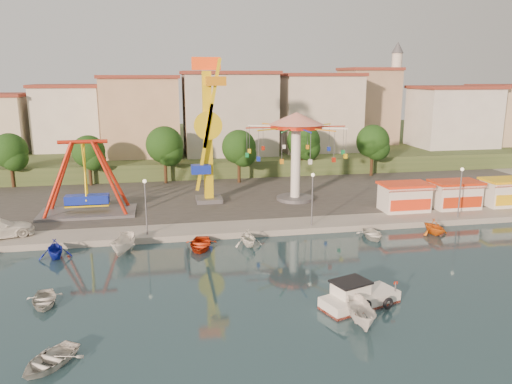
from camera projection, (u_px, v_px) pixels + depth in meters
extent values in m
plane|color=#142B37|center=(257.00, 291.00, 35.85)|extent=(200.00, 200.00, 0.00)
cube|color=#9E998E|center=(196.00, 155.00, 95.09)|extent=(200.00, 100.00, 0.60)
cube|color=#4C4944|center=(214.00, 191.00, 64.41)|extent=(90.00, 28.00, 0.01)
cube|color=#384C26|center=(194.00, 145.00, 99.60)|extent=(200.00, 60.00, 3.00)
cube|color=#59595E|center=(88.00, 213.00, 53.55)|extent=(10.00, 5.00, 0.30)
cube|color=#1529B9|center=(87.00, 200.00, 53.22)|extent=(4.50, 1.40, 1.00)
cylinder|color=#AF210E|center=(83.00, 142.00, 51.80)|extent=(5.00, 0.40, 0.40)
cube|color=#59595E|center=(209.00, 199.00, 58.86)|extent=(3.00, 3.00, 0.50)
cube|color=yellow|center=(208.00, 138.00, 57.20)|extent=(1.00, 1.00, 15.00)
cube|color=#E83D0C|center=(206.00, 64.00, 55.30)|extent=(3.20, 0.50, 1.40)
cylinder|color=yellow|center=(208.00, 126.00, 56.09)|extent=(3.20, 0.50, 3.20)
cube|color=yellow|center=(212.00, 104.00, 55.42)|extent=(2.24, 0.35, 9.88)
cube|color=orange|center=(216.00, 81.00, 54.95)|extent=(2.20, 1.20, 1.00)
cylinder|color=#59595E|center=(295.00, 198.00, 59.58)|extent=(4.40, 4.40, 0.40)
cylinder|color=white|center=(296.00, 163.00, 58.59)|extent=(1.10, 1.10, 9.00)
cylinder|color=#AF210E|center=(296.00, 126.00, 57.61)|extent=(6.00, 6.00, 0.50)
cone|color=red|center=(296.00, 118.00, 57.40)|extent=(6.40, 6.40, 1.40)
cube|color=white|center=(404.00, 198.00, 54.70)|extent=(5.00, 3.00, 2.80)
cube|color=#F43815|center=(405.00, 184.00, 54.34)|extent=(5.40, 3.40, 0.25)
cube|color=red|center=(412.00, 191.00, 52.80)|extent=(5.00, 0.77, 0.43)
cube|color=white|center=(455.00, 196.00, 55.80)|extent=(5.00, 3.00, 2.80)
cube|color=red|center=(456.00, 182.00, 55.45)|extent=(5.40, 3.40, 0.25)
cube|color=red|center=(465.00, 188.00, 53.90)|extent=(5.00, 0.77, 0.43)
cube|color=white|center=(506.00, 193.00, 56.95)|extent=(5.00, 3.00, 2.80)
cube|color=yellow|center=(507.00, 180.00, 56.59)|extent=(5.40, 3.40, 0.25)
cylinder|color=#59595E|center=(146.00, 209.00, 46.13)|extent=(0.14, 0.14, 5.00)
cylinder|color=#59595E|center=(312.00, 201.00, 49.01)|extent=(0.14, 0.14, 5.00)
cylinder|color=#59595E|center=(460.00, 194.00, 51.89)|extent=(0.14, 0.14, 5.00)
cylinder|color=#382314|center=(12.00, 174.00, 65.99)|extent=(0.44, 0.44, 3.60)
sphere|color=black|center=(10.00, 151.00, 65.29)|extent=(4.60, 4.60, 4.60)
cylinder|color=#382314|center=(90.00, 173.00, 67.11)|extent=(0.44, 0.44, 3.40)
sphere|color=black|center=(89.00, 151.00, 66.44)|extent=(4.35, 4.35, 4.35)
cylinder|color=#382314|center=(165.00, 169.00, 68.44)|extent=(0.44, 0.44, 3.92)
sphere|color=black|center=(164.00, 145.00, 67.66)|extent=(5.02, 5.02, 5.02)
cylinder|color=#382314|center=(239.00, 170.00, 68.88)|extent=(0.44, 0.44, 3.66)
sphere|color=black|center=(239.00, 147.00, 68.16)|extent=(4.68, 4.68, 4.68)
cylinder|color=#382314|center=(303.00, 163.00, 73.53)|extent=(0.44, 0.44, 3.80)
sphere|color=black|center=(303.00, 141.00, 72.78)|extent=(4.86, 4.86, 4.86)
cylinder|color=#382314|center=(372.00, 163.00, 73.59)|extent=(0.44, 0.44, 3.77)
sphere|color=black|center=(373.00, 141.00, 72.85)|extent=(4.83, 4.83, 4.83)
cube|color=silver|center=(66.00, 125.00, 79.49)|extent=(12.33, 9.01, 8.63)
cube|color=tan|center=(149.00, 116.00, 82.11)|extent=(11.95, 9.28, 11.23)
cube|color=beige|center=(235.00, 122.00, 81.80)|extent=(12.59, 10.50, 9.20)
cube|color=beige|center=(308.00, 119.00, 87.47)|extent=(10.75, 9.23, 9.24)
cube|color=tan|center=(384.00, 113.00, 87.85)|extent=(12.77, 10.96, 11.21)
cube|color=silver|center=(450.00, 110.00, 88.35)|extent=(8.23, 8.98, 12.36)
cube|color=beige|center=(491.00, 117.00, 95.61)|extent=(11.59, 10.93, 8.76)
cylinder|color=silver|center=(395.00, 98.00, 91.46)|extent=(1.80, 1.80, 16.00)
cylinder|color=#59595E|center=(396.00, 70.00, 90.32)|extent=(2.80, 2.80, 0.30)
cone|color=#59595E|center=(398.00, 47.00, 89.40)|extent=(2.20, 2.20, 2.00)
cube|color=white|center=(360.00, 301.00, 33.58)|extent=(5.87, 3.78, 0.99)
cube|color=#AF210E|center=(360.00, 304.00, 33.64)|extent=(5.87, 3.78, 0.18)
cube|color=white|center=(350.00, 290.00, 33.38)|extent=(2.62, 2.28, 0.99)
cube|color=black|center=(351.00, 282.00, 33.25)|extent=(2.89, 2.56, 0.13)
torus|color=black|center=(366.00, 306.00, 32.49)|extent=(0.86, 0.48, 0.83)
torus|color=black|center=(388.00, 304.00, 32.82)|extent=(0.86, 0.48, 0.83)
imported|color=silver|center=(44.00, 300.00, 33.66)|extent=(2.84, 3.64, 0.69)
imported|color=silver|center=(49.00, 360.00, 26.54)|extent=(4.16, 4.48, 0.76)
imported|color=white|center=(361.00, 314.00, 30.84)|extent=(1.93, 3.96, 1.47)
imported|color=#1320AA|center=(55.00, 249.00, 42.23)|extent=(3.31, 3.63, 1.64)
imported|color=white|center=(124.00, 245.00, 43.25)|extent=(2.55, 4.36, 1.58)
imported|color=red|center=(200.00, 244.00, 44.53)|extent=(3.49, 4.43, 0.83)
imported|color=white|center=(248.00, 238.00, 45.23)|extent=(2.95, 3.27, 1.53)
imported|color=silver|center=(372.00, 234.00, 47.49)|extent=(2.82, 3.72, 0.72)
imported|color=orange|center=(434.00, 227.00, 48.55)|extent=(3.05, 3.37, 1.55)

